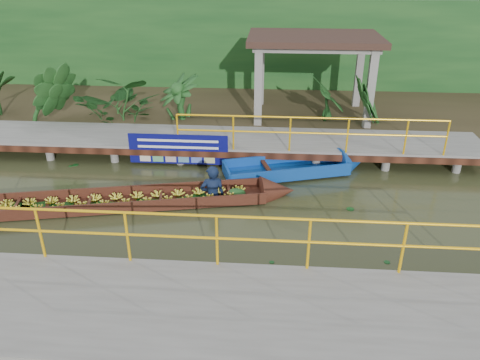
{
  "coord_description": "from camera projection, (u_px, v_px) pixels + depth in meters",
  "views": [
    {
      "loc": [
        1.71,
        -9.88,
        5.72
      ],
      "look_at": [
        0.94,
        0.5,
        0.6
      ],
      "focal_mm": 35.0,
      "sensor_mm": 36.0,
      "label": 1
    }
  ],
  "objects": [
    {
      "name": "land_strip",
      "position": [
        229.0,
        108.0,
        18.09
      ],
      "size": [
        30.0,
        8.0,
        0.45
      ],
      "primitive_type": "cube",
      "color": "#2E2717",
      "rests_on": "ground"
    },
    {
      "name": "blue_banner",
      "position": [
        178.0,
        149.0,
        13.51
      ],
      "size": [
        2.89,
        0.04,
        0.9
      ],
      "color": "#0C0D61",
      "rests_on": "ground"
    },
    {
      "name": "pavilion",
      "position": [
        314.0,
        47.0,
        15.67
      ],
      "size": [
        4.4,
        3.0,
        3.0
      ],
      "color": "slate",
      "rests_on": "ground"
    },
    {
      "name": "near_dock",
      "position": [
        222.0,
        325.0,
        7.52
      ],
      "size": [
        18.0,
        2.4,
        1.73
      ],
      "color": "slate",
      "rests_on": "ground"
    },
    {
      "name": "foliage_backdrop",
      "position": [
        234.0,
        49.0,
        19.54
      ],
      "size": [
        30.0,
        0.8,
        4.0
      ],
      "primitive_type": "cube",
      "color": "#144019",
      "rests_on": "ground"
    },
    {
      "name": "ground",
      "position": [
        200.0,
        210.0,
        11.47
      ],
      "size": [
        80.0,
        80.0,
        0.0
      ],
      "primitive_type": "plane",
      "color": "#2E3219",
      "rests_on": "ground"
    },
    {
      "name": "far_dock",
      "position": [
        217.0,
        141.0,
        14.33
      ],
      "size": [
        16.0,
        2.06,
        1.66
      ],
      "color": "slate",
      "rests_on": "ground"
    },
    {
      "name": "tropical_plants",
      "position": [
        171.0,
        93.0,
        15.71
      ],
      "size": [
        14.56,
        1.56,
        1.95
      ],
      "color": "#144019",
      "rests_on": "ground"
    },
    {
      "name": "vendor_boat",
      "position": [
        143.0,
        195.0,
        11.61
      ],
      "size": [
        8.56,
        2.59,
        2.11
      ],
      "rotation": [
        0.0,
        0.0,
        0.21
      ],
      "color": "#36170E",
      "rests_on": "ground"
    },
    {
      "name": "moored_blue_boat",
      "position": [
        318.0,
        167.0,
        13.35
      ],
      "size": [
        4.14,
        2.16,
        0.96
      ],
      "rotation": [
        0.0,
        0.0,
        0.3
      ],
      "color": "#0D3E97",
      "rests_on": "ground"
    }
  ]
}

